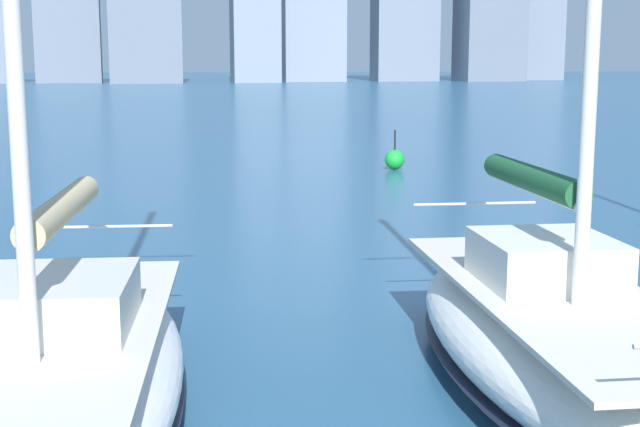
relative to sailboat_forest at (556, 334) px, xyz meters
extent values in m
cube|color=slate|center=(14.83, -153.99, 12.61)|extent=(10.97, 7.31, 26.60)
ellipsoid|color=white|center=(0.00, 0.03, -0.12)|extent=(3.10, 7.53, 1.14)
ellipsoid|color=black|center=(0.00, 0.03, -0.43)|extent=(3.12, 7.57, 0.10)
cube|color=beige|center=(0.00, 0.03, 0.48)|extent=(2.58, 6.61, 0.06)
cube|color=silver|center=(-0.03, -0.41, 0.79)|extent=(1.62, 1.74, 0.55)
cylinder|color=silver|center=(-0.08, -0.96, 1.56)|extent=(0.38, 3.08, 0.12)
cylinder|color=#1E5633|center=(-0.08, -0.96, 1.68)|extent=(0.56, 2.86, 0.32)
cylinder|color=silver|center=(-0.28, -3.26, 1.00)|extent=(1.86, 0.20, 0.04)
ellipsoid|color=white|center=(5.60, 0.16, -0.21)|extent=(3.61, 8.41, 0.96)
ellipsoid|color=black|center=(5.60, 0.16, -0.47)|extent=(3.63, 8.45, 0.10)
cube|color=beige|center=(5.60, 0.16, 0.30)|extent=(3.02, 7.38, 0.06)
cube|color=silver|center=(5.55, -0.32, 0.61)|extent=(1.79, 1.97, 0.55)
cylinder|color=silver|center=(5.47, -0.93, 1.38)|extent=(0.53, 3.41, 0.12)
cylinder|color=#C6B284|center=(5.47, -0.93, 1.50)|extent=(0.69, 3.17, 0.32)
cylinder|color=silver|center=(5.16, -3.48, 0.82)|extent=(1.98, 0.28, 0.04)
sphere|color=green|center=(-4.37, -20.98, -0.34)|extent=(0.70, 0.70, 0.70)
cylinder|color=black|center=(-4.37, -20.98, 0.36)|extent=(0.06, 0.06, 0.70)
camera|label=1|loc=(4.70, 9.06, 3.10)|focal=50.00mm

